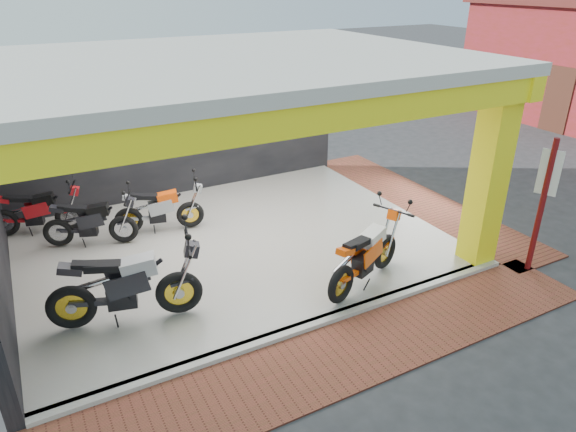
# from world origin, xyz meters

# --- Properties ---
(ground) EXTENTS (80.00, 80.00, 0.00)m
(ground) POSITION_xyz_m (0.00, 0.00, 0.00)
(ground) COLOR #2D2D30
(ground) RESTS_ON ground
(showroom_floor) EXTENTS (8.00, 6.00, 0.10)m
(showroom_floor) POSITION_xyz_m (0.00, 2.00, 0.05)
(showroom_floor) COLOR beige
(showroom_floor) RESTS_ON ground
(showroom_ceiling) EXTENTS (8.40, 6.40, 0.20)m
(showroom_ceiling) POSITION_xyz_m (0.00, 2.00, 3.60)
(showroom_ceiling) COLOR beige
(showroom_ceiling) RESTS_ON corner_column
(back_wall) EXTENTS (8.20, 0.20, 3.50)m
(back_wall) POSITION_xyz_m (0.00, 5.10, 1.75)
(back_wall) COLOR black
(back_wall) RESTS_ON ground
(corner_column) EXTENTS (0.50, 0.50, 3.50)m
(corner_column) POSITION_xyz_m (3.75, -0.75, 1.75)
(corner_column) COLOR #FFF115
(corner_column) RESTS_ON ground
(header_beam_front) EXTENTS (8.40, 0.30, 0.40)m
(header_beam_front) POSITION_xyz_m (0.00, -1.00, 3.30)
(header_beam_front) COLOR #FFF115
(header_beam_front) RESTS_ON corner_column
(header_beam_right) EXTENTS (0.30, 6.40, 0.40)m
(header_beam_right) POSITION_xyz_m (4.00, 2.00, 3.30)
(header_beam_right) COLOR #FFF115
(header_beam_right) RESTS_ON corner_column
(floor_kerb) EXTENTS (8.00, 0.20, 0.10)m
(floor_kerb) POSITION_xyz_m (0.00, -1.02, 0.05)
(floor_kerb) COLOR beige
(floor_kerb) RESTS_ON ground
(paver_front) EXTENTS (9.00, 1.40, 0.03)m
(paver_front) POSITION_xyz_m (0.00, -1.80, 0.01)
(paver_front) COLOR brown
(paver_front) RESTS_ON ground
(paver_right) EXTENTS (1.40, 7.00, 0.03)m
(paver_right) POSITION_xyz_m (4.80, 2.00, 0.01)
(paver_right) COLOR brown
(paver_right) RESTS_ON ground
(signpost) EXTENTS (0.15, 0.33, 2.51)m
(signpost) POSITION_xyz_m (4.40, -1.43, 1.37)
(signpost) COLOR maroon
(signpost) RESTS_ON ground
(moto_hero) EXTENTS (2.30, 1.56, 1.32)m
(moto_hero) POSITION_xyz_m (1.98, -0.25, 0.76)
(moto_hero) COLOR #F9510A
(moto_hero) RESTS_ON showroom_floor
(moto_row_a) EXTENTS (2.56, 1.45, 1.48)m
(moto_row_a) POSITION_xyz_m (-1.68, 0.16, 0.84)
(moto_row_a) COLOR black
(moto_row_a) RESTS_ON showroom_floor
(moto_row_b) EXTENTS (2.03, 1.34, 1.16)m
(moto_row_b) POSITION_xyz_m (-1.94, 2.97, 0.68)
(moto_row_b) COLOR black
(moto_row_b) RESTS_ON showroom_floor
(moto_row_c) EXTENTS (2.02, 1.15, 1.17)m
(moto_row_c) POSITION_xyz_m (-0.56, 3.00, 0.68)
(moto_row_c) COLOR #979A9E
(moto_row_c) RESTS_ON showroom_floor
(moto_row_d) EXTENTS (2.03, 1.20, 1.16)m
(moto_row_d) POSITION_xyz_m (-2.80, 4.06, 0.68)
(moto_row_d) COLOR red
(moto_row_d) RESTS_ON showroom_floor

